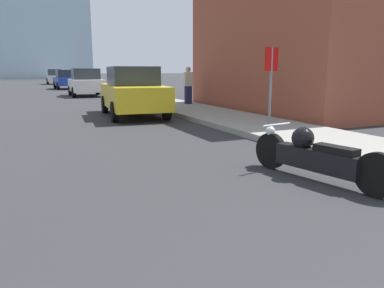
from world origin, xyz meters
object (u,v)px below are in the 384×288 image
(parked_car_blue, at_px, (67,79))
(stop_sign, at_px, (271,73))
(motorcycle, at_px, (314,155))
(parked_car_yellow, at_px, (133,92))
(parked_car_white, at_px, (86,83))
(parked_car_silver, at_px, (55,77))
(pedestrian, at_px, (188,85))

(parked_car_blue, bearing_deg, stop_sign, -86.65)
(motorcycle, bearing_deg, parked_car_yellow, 80.60)
(motorcycle, relative_size, parked_car_yellow, 0.52)
(parked_car_yellow, height_order, stop_sign, stop_sign)
(parked_car_blue, height_order, stop_sign, stop_sign)
(parked_car_white, distance_m, parked_car_silver, 22.81)
(motorcycle, relative_size, parked_car_white, 0.61)
(parked_car_yellow, distance_m, parked_car_white, 11.63)
(stop_sign, bearing_deg, parked_car_blue, 95.08)
(parked_car_yellow, distance_m, stop_sign, 5.50)
(parked_car_blue, bearing_deg, parked_car_white, -91.05)
(stop_sign, bearing_deg, pedestrian, 83.87)
(motorcycle, height_order, parked_car_blue, parked_car_blue)
(motorcycle, xyz_separation_m, parked_car_silver, (-0.29, 43.37, 0.48))
(motorcycle, bearing_deg, parked_car_blue, 79.19)
(parked_car_yellow, distance_m, parked_car_silver, 34.44)
(parked_car_silver, xyz_separation_m, stop_sign, (2.37, -39.35, 0.69))
(parked_car_yellow, xyz_separation_m, parked_car_silver, (0.01, 34.44, -0.01))
(parked_car_yellow, xyz_separation_m, pedestrian, (3.15, 2.25, 0.10))
(motorcycle, xyz_separation_m, pedestrian, (2.84, 11.18, 0.60))
(parked_car_yellow, relative_size, parked_car_white, 1.19)
(motorcycle, bearing_deg, parked_car_silver, 79.03)
(parked_car_white, xyz_separation_m, stop_sign, (2.25, -16.54, 0.70))
(parked_car_silver, bearing_deg, stop_sign, -84.77)
(motorcycle, distance_m, parked_car_blue, 30.65)
(stop_sign, xyz_separation_m, pedestrian, (0.77, 7.16, -0.58))
(parked_car_yellow, xyz_separation_m, parked_car_blue, (0.01, 21.71, -0.05))
(stop_sign, relative_size, pedestrian, 1.26)
(motorcycle, relative_size, pedestrian, 1.47)
(parked_car_yellow, relative_size, parked_car_silver, 1.16)
(parked_car_white, relative_size, stop_sign, 1.90)
(parked_car_silver, distance_m, stop_sign, 39.43)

